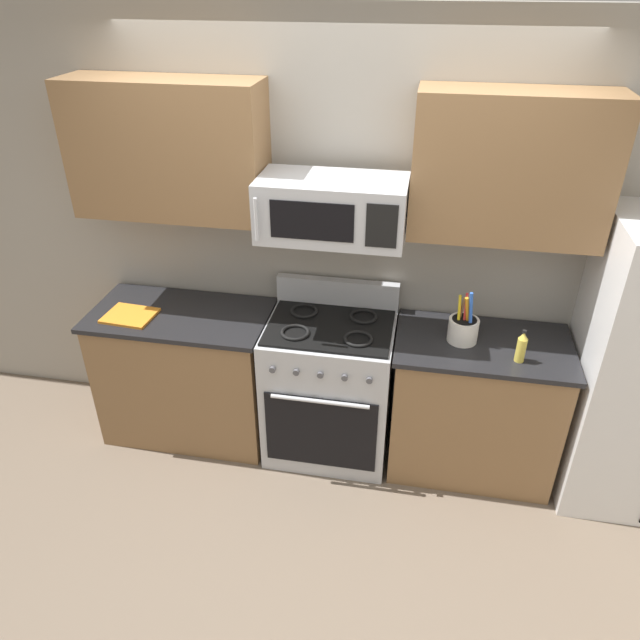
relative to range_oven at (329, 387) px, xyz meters
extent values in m
plane|color=#6B5B4C|center=(0.00, -0.62, -0.47)|extent=(16.00, 16.00, 0.00)
cube|color=#9E998E|center=(0.00, 0.37, 0.83)|extent=(8.00, 0.10, 2.60)
cube|color=olive|center=(-0.94, 0.00, -0.03)|extent=(1.06, 0.56, 0.88)
cube|color=black|center=(-0.94, 0.00, 0.42)|extent=(1.10, 0.60, 0.03)
cube|color=#B2B5BA|center=(0.00, 0.00, -0.02)|extent=(0.76, 0.60, 0.91)
cube|color=black|center=(0.00, -0.31, -0.11)|extent=(0.67, 0.01, 0.51)
cylinder|color=#B2B5BA|center=(0.00, -0.33, 0.15)|extent=(0.57, 0.02, 0.02)
cube|color=black|center=(0.00, 0.00, 0.44)|extent=(0.73, 0.54, 0.02)
cube|color=#B2B5BA|center=(0.00, 0.27, 0.53)|extent=(0.76, 0.06, 0.18)
torus|color=black|center=(-0.18, -0.13, 0.46)|extent=(0.17, 0.17, 0.02)
torus|color=black|center=(0.18, -0.13, 0.46)|extent=(0.17, 0.17, 0.02)
torus|color=black|center=(-0.18, 0.12, 0.46)|extent=(0.17, 0.17, 0.02)
torus|color=black|center=(0.18, 0.12, 0.46)|extent=(0.17, 0.17, 0.02)
cylinder|color=#4C4C51|center=(-0.27, -0.32, 0.32)|extent=(0.04, 0.02, 0.04)
cylinder|color=#4C4C51|center=(-0.14, -0.32, 0.32)|extent=(0.04, 0.02, 0.04)
cylinder|color=#4C4C51|center=(0.00, -0.32, 0.32)|extent=(0.04, 0.02, 0.04)
cylinder|color=#4C4C51|center=(0.14, -0.32, 0.32)|extent=(0.04, 0.02, 0.04)
cylinder|color=#4C4C51|center=(0.27, -0.32, 0.32)|extent=(0.04, 0.02, 0.04)
cube|color=olive|center=(0.89, 0.00, -0.03)|extent=(0.95, 0.56, 0.88)
cube|color=black|center=(0.89, 0.00, 0.42)|extent=(0.99, 0.60, 0.03)
cube|color=#B2B5BA|center=(0.00, 0.03, 1.16)|extent=(0.78, 0.40, 0.32)
cube|color=black|center=(-0.07, -0.17, 1.16)|extent=(0.43, 0.01, 0.20)
cube|color=black|center=(0.28, -0.17, 1.16)|extent=(0.16, 0.01, 0.23)
cylinder|color=#B2B5BA|center=(-0.35, -0.20, 1.16)|extent=(0.02, 0.02, 0.23)
cube|color=olive|center=(-0.95, 0.15, 1.40)|extent=(1.09, 0.34, 0.75)
cube|color=olive|center=(0.89, 0.15, 1.40)|extent=(0.98, 0.34, 0.75)
cylinder|color=white|center=(0.76, 0.00, 0.51)|extent=(0.17, 0.17, 0.14)
cylinder|color=black|center=(0.76, 0.00, 0.52)|extent=(0.14, 0.14, 0.12)
cylinder|color=blue|center=(0.79, -0.03, 0.62)|extent=(0.05, 0.04, 0.30)
cylinder|color=red|center=(0.76, 0.00, 0.60)|extent=(0.02, 0.06, 0.27)
cylinder|color=olive|center=(0.73, 0.02, 0.58)|extent=(0.04, 0.05, 0.23)
cylinder|color=yellow|center=(0.73, 0.00, 0.59)|extent=(0.03, 0.09, 0.24)
cylinder|color=orange|center=(0.77, -0.01, 0.60)|extent=(0.07, 0.07, 0.27)
cube|color=orange|center=(-1.22, -0.10, 0.44)|extent=(0.31, 0.26, 0.02)
cylinder|color=gold|center=(1.06, -0.15, 0.51)|extent=(0.05, 0.05, 0.14)
cone|color=gold|center=(1.06, -0.15, 0.60)|extent=(0.05, 0.05, 0.04)
cylinder|color=black|center=(1.06, -0.15, 0.62)|extent=(0.02, 0.02, 0.01)
camera|label=1|loc=(0.49, -2.95, 2.28)|focal=33.45mm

